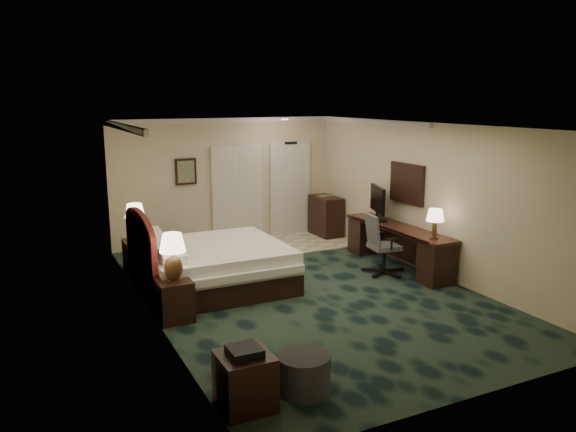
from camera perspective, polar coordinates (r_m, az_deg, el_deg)
name	(u,v)px	position (r m, az deg, el deg)	size (l,w,h in m)	color
floor	(305,291)	(9.33, 1.76, -7.63)	(5.00, 7.50, 0.00)	black
ceiling	(306,126)	(8.80, 1.87, 9.17)	(5.00, 7.50, 0.00)	white
wall_back	(226,180)	(12.36, -6.33, 3.61)	(5.00, 0.00, 2.70)	beige
wall_front	(478,277)	(6.02, 18.78, -5.87)	(5.00, 0.00, 2.70)	beige
wall_left	(149,226)	(8.13, -13.97, -1.02)	(0.00, 7.50, 2.70)	beige
wall_right	(429,199)	(10.36, 14.15, 1.71)	(0.00, 7.50, 2.70)	beige
crown_molding	(306,129)	(8.81, 1.87, 8.84)	(5.00, 7.50, 0.10)	silver
tile_patch	(280,244)	(12.20, -0.84, -2.88)	(3.20, 1.70, 0.01)	#C0B188
headboard	(141,253)	(9.25, -14.73, -3.65)	(0.12, 2.00, 1.40)	#44120C
entry_door	(290,189)	(12.98, 0.20, 2.74)	(1.02, 0.06, 2.18)	silver
closet_doors	(238,193)	(12.46, -5.15, 2.30)	(1.20, 0.06, 2.10)	silver
wall_art	(186,172)	(12.02, -10.34, 4.46)	(0.45, 0.06, 0.55)	#435B4E
wall_mirror	(407,183)	(10.76, 11.99, 3.26)	(0.05, 0.95, 0.75)	white
bed	(215,266)	(9.49, -7.45, -5.10)	(2.27, 2.11, 0.72)	white
nightstand_near	(174,300)	(8.26, -11.48, -8.35)	(0.47, 0.54, 0.59)	black
nightstand_far	(138,256)	(10.66, -15.04, -3.91)	(0.46, 0.53, 0.58)	black
lamp_near	(173,258)	(8.01, -11.61, -4.16)	(0.37, 0.37, 0.69)	black
lamp_far	(135,222)	(10.49, -15.24, -0.62)	(0.36, 0.36, 0.68)	black
bed_bench	(267,266)	(9.98, -2.17, -5.13)	(0.40, 1.17, 0.39)	maroon
ottoman	(304,373)	(6.29, 1.59, -15.68)	(0.59, 0.59, 0.42)	#2B2B2B
side_table	(245,381)	(5.98, -4.39, -16.38)	(0.54, 0.54, 0.58)	black
desk	(397,247)	(10.72, 11.06, -3.08)	(0.58, 2.70, 0.78)	black
tv	(378,203)	(11.04, 9.08, 1.30)	(0.07, 0.86, 0.67)	black
desk_lamp	(435,224)	(9.79, 14.70, -0.76)	(0.30, 0.30, 0.52)	black
desk_chair	(384,244)	(10.22, 9.76, -2.81)	(0.64, 0.60, 1.11)	#4F4F53
minibar	(326,216)	(12.94, 3.85, 0.00)	(0.48, 0.86, 0.91)	black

